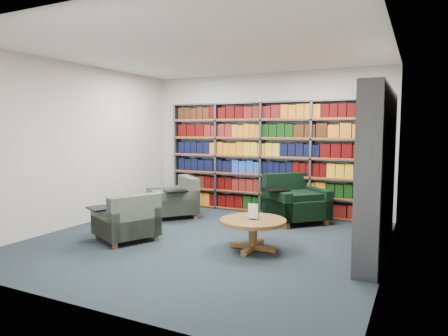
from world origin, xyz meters
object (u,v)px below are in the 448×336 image
at_px(chair_teal_left, 177,201).
at_px(chair_green_right, 293,202).
at_px(chair_teal_front, 128,222).
at_px(coffee_table, 253,225).

distance_m(chair_teal_left, chair_green_right, 2.22).
relative_size(chair_teal_front, coffee_table, 1.16).
xyz_separation_m(chair_green_right, coffee_table, (0.01, -1.98, 0.00)).
bearing_deg(chair_teal_front, chair_teal_left, 99.02).
bearing_deg(chair_teal_left, chair_green_right, 16.24).
height_order(chair_green_right, chair_teal_front, chair_green_right).
relative_size(chair_teal_left, chair_green_right, 0.89).
relative_size(chair_green_right, chair_teal_front, 1.25).
bearing_deg(coffee_table, chair_teal_front, -167.72).
distance_m(chair_green_right, coffee_table, 1.98).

